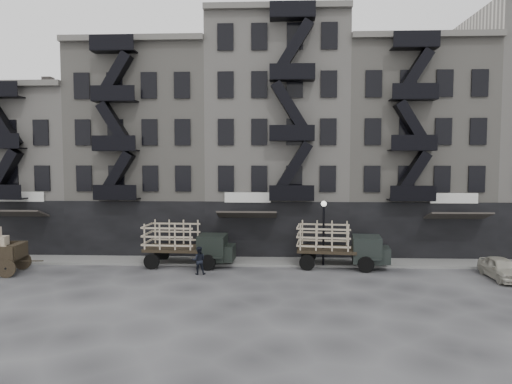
{
  "coord_description": "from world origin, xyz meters",
  "views": [
    {
      "loc": [
        -0.04,
        -26.44,
        6.87
      ],
      "look_at": [
        -1.39,
        4.0,
        4.74
      ],
      "focal_mm": 32.0,
      "sensor_mm": 36.0,
      "label": 1
    }
  ],
  "objects_px": {
    "stake_truck_west": "(187,241)",
    "car_east": "(502,268)",
    "pedestrian_mid": "(199,260)",
    "stake_truck_east": "(340,242)"
  },
  "relations": [
    {
      "from": "stake_truck_west",
      "to": "car_east",
      "type": "relative_size",
      "value": 1.57
    },
    {
      "from": "stake_truck_west",
      "to": "pedestrian_mid",
      "type": "distance_m",
      "value": 2.55
    },
    {
      "from": "stake_truck_east",
      "to": "pedestrian_mid",
      "type": "relative_size",
      "value": 3.5
    },
    {
      "from": "stake_truck_east",
      "to": "pedestrian_mid",
      "type": "distance_m",
      "value": 9.0
    },
    {
      "from": "stake_truck_west",
      "to": "car_east",
      "type": "distance_m",
      "value": 19.01
    },
    {
      "from": "stake_truck_east",
      "to": "car_east",
      "type": "distance_m",
      "value": 9.36
    },
    {
      "from": "stake_truck_east",
      "to": "car_east",
      "type": "height_order",
      "value": "stake_truck_east"
    },
    {
      "from": "car_east",
      "to": "stake_truck_east",
      "type": "bearing_deg",
      "value": 165.38
    },
    {
      "from": "car_east",
      "to": "pedestrian_mid",
      "type": "relative_size",
      "value": 2.2
    },
    {
      "from": "stake_truck_west",
      "to": "stake_truck_east",
      "type": "xyz_separation_m",
      "value": [
        9.85,
        -0.01,
        -0.0
      ]
    }
  ]
}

